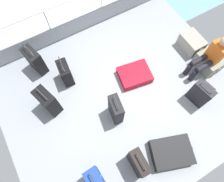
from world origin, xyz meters
TOP-DOWN VIEW (x-y plane):
  - ground_plane at (0.00, 0.00)m, footprint 4.40×5.20m
  - gunwale_port at (-2.17, 0.00)m, footprint 0.06×5.20m
  - railing_port at (-2.17, 0.00)m, footprint 0.04×4.20m
  - sea_wake at (-3.60, 0.00)m, footprint 12.00×12.00m
  - cargo_crate_0 at (-0.30, 2.14)m, footprint 0.61×0.41m
  - cargo_crate_1 at (0.33, 2.15)m, footprint 0.59×0.48m
  - passenger_seated at (0.33, 1.97)m, footprint 0.34×0.66m
  - suitcase_0 at (1.36, -0.52)m, footprint 0.47×0.21m
  - suitcase_1 at (0.29, -0.36)m, footprint 0.43×0.25m
  - suitcase_2 at (1.52, 0.18)m, footprint 0.81×0.92m
  - suitcase_3 at (1.22, -1.32)m, footprint 0.41×0.27m
  - suitcase_4 at (-0.29, 0.49)m, footprint 0.68×0.79m
  - suitcase_5 at (-0.56, -1.47)m, footprint 0.50×0.38m
  - suitcase_6 at (-1.02, -0.87)m, footprint 0.43×0.27m
  - suitcase_7 at (-1.62, -1.34)m, footprint 0.50×0.34m
  - suitcase_8 at (0.87, 1.35)m, footprint 0.45×0.26m

SIDE VIEW (x-z plane):
  - sea_wake at x=-3.60m, z-range -0.35..-0.33m
  - ground_plane at x=0.00m, z-range -0.06..0.00m
  - suitcase_4 at x=-0.29m, z-range 0.00..0.20m
  - suitcase_2 at x=1.52m, z-range 0.00..0.23m
  - cargo_crate_0 at x=-0.30m, z-range 0.00..0.36m
  - cargo_crate_1 at x=0.33m, z-range 0.00..0.38m
  - gunwale_port at x=-2.17m, z-range 0.00..0.45m
  - suitcase_3 at x=1.22m, z-range -0.08..0.65m
  - suitcase_6 at x=-1.02m, z-range -0.10..0.67m
  - suitcase_8 at x=0.87m, z-range -0.08..0.71m
  - suitcase_7 at x=-1.62m, z-range -0.08..0.75m
  - suitcase_0 at x=1.36m, z-range -0.05..0.74m
  - suitcase_5 at x=-0.56m, z-range -0.05..0.75m
  - suitcase_1 at x=0.29m, z-range -0.06..0.77m
  - passenger_seated at x=0.33m, z-range 0.02..1.10m
  - railing_port at x=-2.17m, z-range 0.27..1.29m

